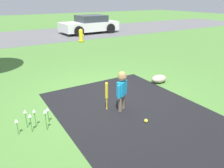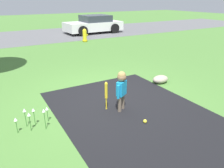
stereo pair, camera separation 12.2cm
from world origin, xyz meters
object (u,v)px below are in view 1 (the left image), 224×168
at_px(fire_hydrant, 81,36).
at_px(baseball_bat, 107,92).
at_px(sports_ball, 146,121).
at_px(parked_car, 89,24).
at_px(child, 122,86).

bearing_deg(fire_hydrant, baseball_bat, -110.05).
bearing_deg(sports_ball, parked_car, 69.25).
height_order(child, baseball_bat, child).
relative_size(child, baseball_bat, 1.38).
bearing_deg(baseball_bat, parked_car, 65.83).
distance_m(sports_ball, parked_car, 11.93).
height_order(fire_hydrant, parked_car, parked_car).
bearing_deg(child, parked_car, 35.53).
relative_size(child, sports_ball, 11.86).
height_order(sports_ball, parked_car, parked_car).
bearing_deg(parked_car, baseball_bat, 64.17).
bearing_deg(child, sports_ball, -111.93).
bearing_deg(sports_ball, child, 99.99).
height_order(baseball_bat, parked_car, parked_car).
distance_m(baseball_bat, parked_car, 11.26).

